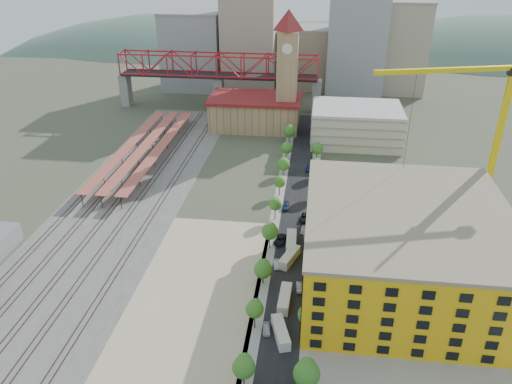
# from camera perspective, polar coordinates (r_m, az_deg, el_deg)

# --- Properties ---
(ground) EXTENTS (400.00, 400.00, 0.00)m
(ground) POSITION_cam_1_polar(r_m,az_deg,el_deg) (139.54, -2.32, -3.85)
(ground) COLOR #474C38
(ground) RESTS_ON ground
(ballast_strip) EXTENTS (36.00, 165.00, 0.06)m
(ballast_strip) POSITION_cam_1_polar(r_m,az_deg,el_deg) (163.38, -13.86, 0.21)
(ballast_strip) COLOR #605E59
(ballast_strip) RESTS_ON ground
(dirt_lot) EXTENTS (28.00, 67.00, 0.06)m
(dirt_lot) POSITION_cam_1_polar(r_m,az_deg,el_deg) (114.90, -6.93, -11.69)
(dirt_lot) COLOR tan
(dirt_lot) RESTS_ON ground
(street_asphalt) EXTENTS (12.00, 170.00, 0.06)m
(street_asphalt) POSITION_cam_1_polar(r_m,az_deg,el_deg) (151.09, 4.61, -1.33)
(street_asphalt) COLOR black
(street_asphalt) RESTS_ON ground
(sidewalk_west) EXTENTS (3.00, 170.00, 0.04)m
(sidewalk_west) POSITION_cam_1_polar(r_m,az_deg,el_deg) (151.36, 2.53, -1.21)
(sidewalk_west) COLOR gray
(sidewalk_west) RESTS_ON ground
(sidewalk_east) EXTENTS (3.00, 170.00, 0.04)m
(sidewalk_east) POSITION_cam_1_polar(r_m,az_deg,el_deg) (151.02, 6.69, -1.45)
(sidewalk_east) COLOR gray
(sidewalk_east) RESTS_ON ground
(construction_pad) EXTENTS (50.00, 90.00, 0.06)m
(construction_pad) POSITION_cam_1_polar(r_m,az_deg,el_deg) (123.72, 17.41, -9.73)
(construction_pad) COLOR gray
(construction_pad) RESTS_ON ground
(rail_tracks) EXTENTS (26.56, 160.00, 0.18)m
(rail_tracks) POSITION_cam_1_polar(r_m,az_deg,el_deg) (163.96, -14.45, 0.28)
(rail_tracks) COLOR #382B23
(rail_tracks) RESTS_ON ground
(platform_canopies) EXTENTS (16.00, 80.00, 4.12)m
(platform_canopies) POSITION_cam_1_polar(r_m,az_deg,el_deg) (186.94, -12.60, 5.15)
(platform_canopies) COLOR #BA5347
(platform_canopies) RESTS_ON ground
(station_hall) EXTENTS (38.00, 24.00, 13.10)m
(station_hall) POSITION_cam_1_polar(r_m,az_deg,el_deg) (211.85, -0.07, 9.17)
(station_hall) COLOR tan
(station_hall) RESTS_ON ground
(clock_tower) EXTENTS (12.00, 12.00, 52.00)m
(clock_tower) POSITION_cam_1_polar(r_m,az_deg,el_deg) (203.02, 3.62, 14.77)
(clock_tower) COLOR tan
(clock_tower) RESTS_ON ground
(parking_garage) EXTENTS (34.00, 26.00, 14.00)m
(parking_garage) POSITION_cam_1_polar(r_m,az_deg,el_deg) (199.39, 11.36, 7.58)
(parking_garage) COLOR silver
(parking_garage) RESTS_ON ground
(truss_bridge) EXTENTS (94.00, 9.60, 25.60)m
(truss_bridge) POSITION_cam_1_polar(r_m,az_deg,el_deg) (233.69, -4.34, 13.90)
(truss_bridge) COLOR gray
(truss_bridge) RESTS_ON ground
(construction_building) EXTENTS (44.60, 50.60, 18.80)m
(construction_building) POSITION_cam_1_polar(r_m,az_deg,el_deg) (117.98, 16.59, -6.02)
(construction_building) COLOR yellow
(construction_building) RESTS_ON ground
(street_trees) EXTENTS (15.40, 124.40, 8.00)m
(street_trees) POSITION_cam_1_polar(r_m,az_deg,el_deg) (142.38, 4.39, -3.23)
(street_trees) COLOR #236E21
(street_trees) RESTS_ON ground
(skyline) EXTENTS (133.00, 46.00, 60.00)m
(skyline) POSITION_cam_1_polar(r_m,az_deg,el_deg) (265.21, 4.45, 16.33)
(skyline) COLOR #9EA0A3
(skyline) RESTS_ON ground
(distant_hills) EXTENTS (647.00, 264.00, 227.00)m
(distant_hills) POSITION_cam_1_polar(r_m,az_deg,el_deg) (407.84, 10.22, 4.80)
(distant_hills) COLOR #4C6B59
(distant_hills) RESTS_ON ground
(tower_crane) EXTENTS (46.58, 14.39, 51.10)m
(tower_crane) POSITION_cam_1_polar(r_m,az_deg,el_deg) (139.87, 25.28, 7.81)
(tower_crane) COLOR yellow
(tower_crane) RESTS_ON ground
(site_trailer_a) EXTENTS (4.72, 9.00, 2.38)m
(site_trailer_a) POSITION_cam_1_polar(r_m,az_deg,el_deg) (103.66, 2.84, -15.73)
(site_trailer_a) COLOR silver
(site_trailer_a) RESTS_ON ground
(site_trailer_b) EXTENTS (2.73, 9.10, 2.47)m
(site_trailer_b) POSITION_cam_1_polar(r_m,az_deg,el_deg) (111.53, 3.29, -12.09)
(site_trailer_b) COLOR silver
(site_trailer_b) RESTS_ON ground
(site_trailer_c) EXTENTS (5.12, 9.03, 2.40)m
(site_trailer_c) POSITION_cam_1_polar(r_m,az_deg,el_deg) (124.43, 3.85, -7.46)
(site_trailer_c) COLOR silver
(site_trailer_c) RESTS_ON ground
(site_trailer_d) EXTENTS (2.83, 9.63, 2.61)m
(site_trailer_d) POSITION_cam_1_polar(r_m,az_deg,el_deg) (129.99, 4.05, -5.75)
(site_trailer_d) COLOR silver
(site_trailer_d) RESTS_ON ground
(car_0) EXTENTS (2.03, 4.06, 1.33)m
(car_0) POSITION_cam_1_polar(r_m,az_deg,el_deg) (105.05, 1.20, -15.39)
(car_0) COLOR silver
(car_0) RESTS_ON ground
(car_1) EXTENTS (2.05, 4.19, 1.32)m
(car_1) POSITION_cam_1_polar(r_m,az_deg,el_deg) (122.76, 2.35, -8.26)
(car_1) COLOR #ADAEB3
(car_1) RESTS_ON ground
(car_2) EXTENTS (3.47, 5.89, 1.54)m
(car_2) POSITION_cam_1_polar(r_m,az_deg,el_deg) (131.77, 2.78, -5.50)
(car_2) COLOR black
(car_2) RESTS_ON ground
(car_3) EXTENTS (1.98, 4.76, 1.38)m
(car_3) POSITION_cam_1_polar(r_m,az_deg,el_deg) (147.87, 3.38, -1.66)
(car_3) COLOR navy
(car_3) RESTS_ON ground
(car_4) EXTENTS (1.92, 3.96, 1.30)m
(car_4) POSITION_cam_1_polar(r_m,az_deg,el_deg) (115.81, 4.98, -10.83)
(car_4) COLOR silver
(car_4) RESTS_ON ground
(car_5) EXTENTS (1.83, 4.26, 1.36)m
(car_5) POSITION_cam_1_polar(r_m,az_deg,el_deg) (136.65, 5.50, -4.35)
(car_5) COLOR gray
(car_5) RESTS_ON ground
(car_6) EXTENTS (3.17, 5.59, 1.47)m
(car_6) POSITION_cam_1_polar(r_m,az_deg,el_deg) (142.30, 5.61, -2.96)
(car_6) COLOR black
(car_6) RESTS_ON ground
(car_7) EXTENTS (2.31, 4.86, 1.37)m
(car_7) POSITION_cam_1_polar(r_m,az_deg,el_deg) (172.96, 6.06, 2.67)
(car_7) COLOR navy
(car_7) RESTS_ON ground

